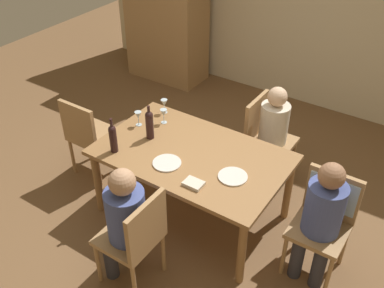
{
  "coord_description": "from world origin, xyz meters",
  "views": [
    {
      "loc": [
        1.77,
        -2.66,
        3.12
      ],
      "look_at": [
        0.0,
        0.0,
        0.83
      ],
      "focal_mm": 41.68,
      "sensor_mm": 36.0,
      "label": 1
    }
  ],
  "objects_px": {
    "wine_bottle_dark_red": "(150,124)",
    "dining_table": "(192,160)",
    "wine_glass_near_right": "(164,113)",
    "dinner_plate_guest_left": "(233,177)",
    "person_man_bearded": "(322,215)",
    "dinner_plate_host": "(167,163)",
    "chair_left_end": "(88,133)",
    "person_woman_host": "(276,129)",
    "armoire_cabinet": "(166,4)",
    "chair_near": "(137,236)",
    "wine_bottle_tall_green": "(113,138)",
    "wine_glass_near_left": "(164,103)",
    "chair_far_right": "(265,134)",
    "person_man_guest": "(124,218)",
    "chair_right_end": "(327,209)",
    "wine_glass_centre": "(138,116)"
  },
  "relations": [
    {
      "from": "wine_bottle_tall_green",
      "to": "dinner_plate_host",
      "type": "relative_size",
      "value": 1.36
    },
    {
      "from": "dinner_plate_guest_left",
      "to": "dining_table",
      "type": "bearing_deg",
      "value": 168.96
    },
    {
      "from": "person_woman_host",
      "to": "wine_bottle_tall_green",
      "type": "relative_size",
      "value": 3.21
    },
    {
      "from": "wine_bottle_dark_red",
      "to": "wine_glass_centre",
      "type": "relative_size",
      "value": 2.3
    },
    {
      "from": "chair_left_end",
      "to": "dinner_plate_guest_left",
      "type": "height_order",
      "value": "chair_left_end"
    },
    {
      "from": "person_man_bearded",
      "to": "dinner_plate_guest_left",
      "type": "height_order",
      "value": "person_man_bearded"
    },
    {
      "from": "dining_table",
      "to": "chair_near",
      "type": "relative_size",
      "value": 1.85
    },
    {
      "from": "person_woman_host",
      "to": "wine_bottle_tall_green",
      "type": "distance_m",
      "value": 1.63
    },
    {
      "from": "chair_far_right",
      "to": "armoire_cabinet",
      "type": "bearing_deg",
      "value": -121.4
    },
    {
      "from": "armoire_cabinet",
      "to": "wine_glass_near_right",
      "type": "bearing_deg",
      "value": -54.38
    },
    {
      "from": "wine_bottle_tall_green",
      "to": "chair_far_right",
      "type": "bearing_deg",
      "value": 54.75
    },
    {
      "from": "chair_left_end",
      "to": "person_woman_host",
      "type": "distance_m",
      "value": 1.92
    },
    {
      "from": "person_woman_host",
      "to": "chair_right_end",
      "type": "bearing_deg",
      "value": 46.37
    },
    {
      "from": "dining_table",
      "to": "chair_left_end",
      "type": "distance_m",
      "value": 1.24
    },
    {
      "from": "dinner_plate_guest_left",
      "to": "chair_right_end",
      "type": "bearing_deg",
      "value": 15.81
    },
    {
      "from": "chair_right_end",
      "to": "person_woman_host",
      "type": "relative_size",
      "value": 0.84
    },
    {
      "from": "wine_bottle_dark_red",
      "to": "wine_glass_near_left",
      "type": "relative_size",
      "value": 2.3
    },
    {
      "from": "chair_left_end",
      "to": "wine_glass_near_left",
      "type": "xyz_separation_m",
      "value": [
        0.61,
        0.51,
        0.3
      ]
    },
    {
      "from": "dinner_plate_host",
      "to": "person_man_guest",
      "type": "bearing_deg",
      "value": -83.89
    },
    {
      "from": "armoire_cabinet",
      "to": "person_man_guest",
      "type": "distance_m",
      "value": 3.75
    },
    {
      "from": "wine_glass_near_left",
      "to": "wine_glass_near_right",
      "type": "distance_m",
      "value": 0.19
    },
    {
      "from": "wine_bottle_tall_green",
      "to": "wine_bottle_dark_red",
      "type": "height_order",
      "value": "same"
    },
    {
      "from": "chair_far_right",
      "to": "person_man_guest",
      "type": "relative_size",
      "value": 0.81
    },
    {
      "from": "chair_right_end",
      "to": "dinner_plate_guest_left",
      "type": "distance_m",
      "value": 0.8
    },
    {
      "from": "wine_glass_near_right",
      "to": "dinner_plate_guest_left",
      "type": "xyz_separation_m",
      "value": [
        0.98,
        -0.36,
        -0.1
      ]
    },
    {
      "from": "chair_left_end",
      "to": "dinner_plate_host",
      "type": "distance_m",
      "value": 1.16
    },
    {
      "from": "dining_table",
      "to": "person_man_bearded",
      "type": "relative_size",
      "value": 1.5
    },
    {
      "from": "wine_glass_near_right",
      "to": "wine_bottle_dark_red",
      "type": "bearing_deg",
      "value": -80.25
    },
    {
      "from": "chair_left_end",
      "to": "wine_bottle_tall_green",
      "type": "height_order",
      "value": "wine_bottle_tall_green"
    },
    {
      "from": "chair_left_end",
      "to": "wine_bottle_tall_green",
      "type": "bearing_deg",
      "value": -23.29
    },
    {
      "from": "chair_near",
      "to": "wine_glass_near_left",
      "type": "xyz_separation_m",
      "value": [
        -0.7,
        1.33,
        0.3
      ]
    },
    {
      "from": "person_man_bearded",
      "to": "wine_glass_near_right",
      "type": "bearing_deg",
      "value": -9.58
    },
    {
      "from": "wine_bottle_dark_red",
      "to": "chair_left_end",
      "type": "bearing_deg",
      "value": -174.46
    },
    {
      "from": "chair_left_end",
      "to": "person_man_guest",
      "type": "bearing_deg",
      "value": -34.26
    },
    {
      "from": "chair_right_end",
      "to": "chair_left_end",
      "type": "height_order",
      "value": "same"
    },
    {
      "from": "armoire_cabinet",
      "to": "wine_glass_near_right",
      "type": "xyz_separation_m",
      "value": [
        1.44,
        -2.01,
        -0.26
      ]
    },
    {
      "from": "chair_near",
      "to": "wine_glass_near_left",
      "type": "height_order",
      "value": "chair_near"
    },
    {
      "from": "person_man_bearded",
      "to": "dinner_plate_host",
      "type": "bearing_deg",
      "value": 9.52
    },
    {
      "from": "person_woman_host",
      "to": "wine_glass_near_right",
      "type": "distance_m",
      "value": 1.14
    },
    {
      "from": "dining_table",
      "to": "chair_near",
      "type": "xyz_separation_m",
      "value": [
        0.09,
        -0.91,
        -0.12
      ]
    },
    {
      "from": "dining_table",
      "to": "wine_glass_near_right",
      "type": "xyz_separation_m",
      "value": [
        -0.51,
        0.27,
        0.18
      ]
    },
    {
      "from": "wine_bottle_dark_red",
      "to": "dining_table",
      "type": "bearing_deg",
      "value": 1.58
    },
    {
      "from": "person_man_bearded",
      "to": "wine_bottle_dark_red",
      "type": "bearing_deg",
      "value": -0.44
    },
    {
      "from": "dining_table",
      "to": "wine_bottle_tall_green",
      "type": "xyz_separation_m",
      "value": [
        -0.6,
        -0.36,
        0.22
      ]
    },
    {
      "from": "armoire_cabinet",
      "to": "dinner_plate_host",
      "type": "relative_size",
      "value": 8.69
    },
    {
      "from": "chair_far_right",
      "to": "wine_bottle_dark_red",
      "type": "distance_m",
      "value": 1.24
    },
    {
      "from": "chair_near",
      "to": "dinner_plate_guest_left",
      "type": "xyz_separation_m",
      "value": [
        0.38,
        0.82,
        0.2
      ]
    },
    {
      "from": "wine_bottle_dark_red",
      "to": "person_man_guest",
      "type": "bearing_deg",
      "value": -64.03
    },
    {
      "from": "wine_glass_near_left",
      "to": "dinner_plate_guest_left",
      "type": "distance_m",
      "value": 1.21
    },
    {
      "from": "wine_glass_near_right",
      "to": "chair_left_end",
      "type": "bearing_deg",
      "value": -153.76
    }
  ]
}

